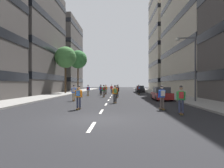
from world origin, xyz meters
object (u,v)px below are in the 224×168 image
Objects in this scene: skater_2 at (100,88)px; skater_10 at (118,88)px; street_tree_mid at (65,57)px; skater_9 at (101,89)px; parked_car_near at (161,94)px; skater_3 at (139,89)px; skater_0 at (181,98)px; streetlamp_right at (192,62)px; skater_11 at (162,96)px; street_tree_near at (78,60)px; skater_8 at (104,90)px; skater_1 at (117,90)px; skater_12 at (111,88)px; skater_6 at (79,96)px; skater_5 at (115,93)px; skater_7 at (106,89)px; parked_car_mid at (140,89)px; skater_4 at (74,92)px; skater_13 at (88,89)px.

skater_10 is at bearing 64.96° from skater_2.
street_tree_mid is 5.13× the size of skater_9.
street_tree_mid is at bearing -178.37° from skater_2.
parked_car_near is 2.47× the size of skater_3.
skater_9 is at bearing 107.55° from skater_0.
skater_11 is (-4.22, -5.97, -3.12)m from streetlamp_right.
street_tree_near is 25.91m from skater_8.
skater_2 is 1.00× the size of skater_8.
street_tree_mid is at bearing 130.26° from skater_1.
skater_2 is 1.00× the size of skater_12.
skater_10 is at bearing 95.81° from skater_11.
skater_6 is 14.06m from skater_8.
skater_5 and skater_8 have the same top height.
street_tree_near is 12.44m from street_tree_mid.
skater_7 is at bearing 103.95° from skater_0.
streetlamp_right is at bearing -84.90° from parked_car_mid.
streetlamp_right is at bearing -40.18° from skater_8.
skater_11 is at bearing -93.09° from parked_car_mid.
parked_car_near is 2.47× the size of skater_1.
skater_5 is 17.57m from skater_7.
skater_5 is (-4.05, -17.56, 0.00)m from skater_3.
skater_12 is at bearing 95.04° from skater_1.
skater_12 is at bearing 87.56° from skater_8.
skater_7 is at bearing -178.98° from skater_3.
skater_7 is (8.12, -14.86, -7.18)m from street_tree_near.
skater_2 and skater_3 have the same top height.
skater_3 is at bearing -9.45° from street_tree_mid.
parked_car_mid is 2.47× the size of skater_11.
street_tree_mid is 5.13× the size of skater_12.
parked_car_mid is at bearing 90.00° from parked_car_near.
skater_4 is at bearing 132.15° from skater_0.
street_tree_mid is 5.13× the size of skater_8.
skater_2 is 3.29m from skater_12.
skater_9 is at bearing 100.57° from skater_5.
skater_5 is at bearing -87.08° from skater_12.
skater_7 and skater_13 have the same top height.
skater_5 is (-7.74, -0.87, -3.12)m from streetlamp_right.
skater_1 is 2.20m from skater_8.
skater_5 is at bearing -80.87° from skater_2.
skater_11 is 19.26m from skater_13.
parked_car_mid is 2.47× the size of skater_9.
skater_3 is at bearing -68.80° from skater_10.
streetlamp_right reaches higher than skater_3.
streetlamp_right is at bearing -74.18° from skater_10.
skater_7 is (-7.33, -10.65, 0.32)m from parked_car_mid.
skater_6 is at bearing -149.74° from streetlamp_right.
skater_2 is 17.98m from skater_4.
skater_5 is at bearing 119.20° from skater_0.
street_tree_mid is at bearing -90.00° from street_tree_near.
parked_car_near is 0.42× the size of street_tree_near.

